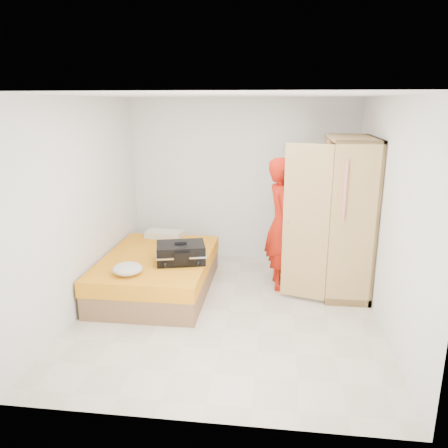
# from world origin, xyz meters

# --- Properties ---
(room) EXTENTS (4.00, 4.02, 2.60)m
(room) POSITION_xyz_m (0.00, 0.00, 1.30)
(room) COLOR beige
(room) RESTS_ON ground
(bed) EXTENTS (1.42, 2.02, 0.50)m
(bed) POSITION_xyz_m (-1.05, 0.51, 0.25)
(bed) COLOR brown
(bed) RESTS_ON ground
(wardrobe) EXTENTS (1.15, 1.20, 2.10)m
(wardrobe) POSITION_xyz_m (1.45, 0.87, 1.00)
(wardrobe) COLOR tan
(wardrobe) RESTS_ON ground
(person) EXTENTS (0.54, 0.73, 1.82)m
(person) POSITION_xyz_m (0.63, 0.89, 0.91)
(person) COLOR red
(person) RESTS_ON ground
(suitcase) EXTENTS (0.73, 0.61, 0.28)m
(suitcase) POSITION_xyz_m (-0.67, 0.34, 0.62)
(suitcase) COLOR black
(suitcase) RESTS_ON bed
(round_cushion) EXTENTS (0.36, 0.36, 0.14)m
(round_cushion) POSITION_xyz_m (-1.23, -0.17, 0.57)
(round_cushion) COLOR beige
(round_cushion) RESTS_ON bed
(pillow) EXTENTS (0.59, 0.35, 0.10)m
(pillow) POSITION_xyz_m (-1.17, 1.36, 0.55)
(pillow) COLOR beige
(pillow) RESTS_ON bed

